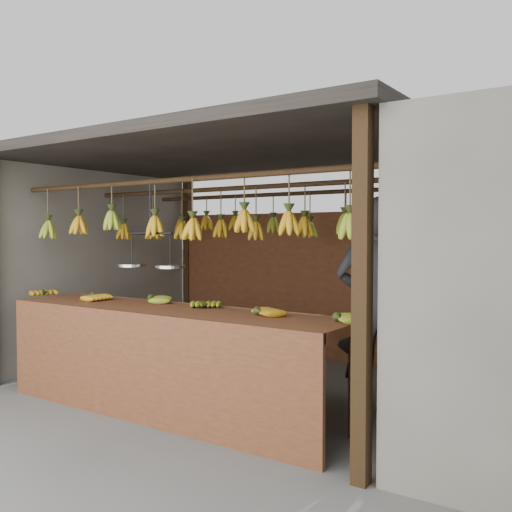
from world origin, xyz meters
The scene contains 8 objects.
ground centered at (0.00, 0.00, 0.00)m, with size 80.00×80.00×0.00m, color #5B5B57.
stall centered at (0.00, 0.33, 1.97)m, with size 4.30×3.30×2.40m.
neighbor_left centered at (-3.60, 0.00, 1.15)m, with size 3.00×3.00×2.30m, color slate.
counter centered at (0.07, -1.22, 0.70)m, with size 3.53×0.75×0.96m.
hanging_bananas centered at (0.00, 0.00, 1.61)m, with size 3.55×2.26×0.39m.
balance_scale centered at (-0.26, -1.00, 1.29)m, with size 0.69×0.30×0.77m.
vendor centered at (1.60, -0.29, 0.92)m, with size 0.67×0.44×1.84m, color #262628.
bag_bundles centered at (1.94, 1.35, 1.04)m, with size 0.08×0.26×1.26m.
Camera 1 is at (3.40, -4.70, 1.53)m, focal length 40.00 mm.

